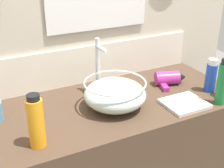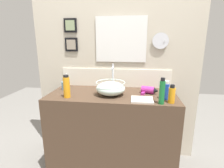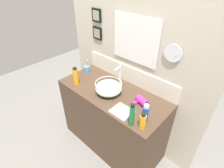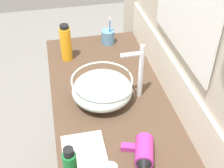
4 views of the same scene
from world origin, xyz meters
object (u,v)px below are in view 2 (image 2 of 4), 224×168
object	(u,v)px
spray_bottle	(172,95)
faucet	(113,75)
lotion_bottle	(162,92)
toothbrush_cup	(65,85)
glass_bowl_sink	(111,88)
soap_dispenser	(166,91)
hair_drier	(149,90)
shampoo_bottle	(67,87)
hand_towel	(142,100)

from	to	relation	value
spray_bottle	faucet	bearing A→B (deg)	149.00
lotion_bottle	toothbrush_cup	bearing A→B (deg)	161.63
spray_bottle	lotion_bottle	xyz separation A→B (m)	(-0.09, -0.04, 0.03)
glass_bowl_sink	faucet	xyz separation A→B (m)	(-0.00, 0.18, 0.09)
soap_dispenser	glass_bowl_sink	bearing A→B (deg)	172.60
glass_bowl_sink	hair_drier	size ratio (longest dim) A/B	1.57
hair_drier	shampoo_bottle	bearing A→B (deg)	-164.06
glass_bowl_sink	hair_drier	distance (m)	0.39
faucet	hair_drier	size ratio (longest dim) A/B	1.56
glass_bowl_sink	hand_towel	bearing A→B (deg)	-23.43
lotion_bottle	hand_towel	world-z (taller)	lotion_bottle
toothbrush_cup	lotion_bottle	bearing A→B (deg)	-18.37
shampoo_bottle	faucet	bearing A→B (deg)	37.54
hair_drier	soap_dispenser	size ratio (longest dim) A/B	1.05
glass_bowl_sink	hand_towel	distance (m)	0.34
hair_drier	spray_bottle	distance (m)	0.30
shampoo_bottle	hand_towel	world-z (taller)	shampoo_bottle
faucet	soap_dispenser	bearing A→B (deg)	-25.09
hair_drier	soap_dispenser	xyz separation A→B (m)	(0.14, -0.16, 0.05)
toothbrush_cup	shampoo_bottle	xyz separation A→B (m)	(0.12, -0.27, 0.06)
faucet	toothbrush_cup	bearing A→B (deg)	-175.43
toothbrush_cup	hand_towel	world-z (taller)	toothbrush_cup
hair_drier	toothbrush_cup	size ratio (longest dim) A/B	1.02
hair_drier	spray_bottle	size ratio (longest dim) A/B	1.13
hair_drier	shampoo_bottle	size ratio (longest dim) A/B	0.85
glass_bowl_sink	spray_bottle	xyz separation A→B (m)	(0.55, -0.16, 0.00)
shampoo_bottle	glass_bowl_sink	bearing A→B (deg)	18.18
lotion_bottle	spray_bottle	bearing A→B (deg)	22.42
faucet	hand_towel	distance (m)	0.46
hair_drier	shampoo_bottle	world-z (taller)	shampoo_bottle
toothbrush_cup	hand_towel	bearing A→B (deg)	-17.82
spray_bottle	shampoo_bottle	bearing A→B (deg)	178.46
toothbrush_cup	hair_drier	bearing A→B (deg)	-2.65
hair_drier	hand_towel	bearing A→B (deg)	-109.09
glass_bowl_sink	lotion_bottle	distance (m)	0.50
glass_bowl_sink	shampoo_bottle	xyz separation A→B (m)	(-0.40, -0.13, 0.04)
soap_dispenser	hand_towel	size ratio (longest dim) A/B	0.89
glass_bowl_sink	shampoo_bottle	distance (m)	0.42
soap_dispenser	lotion_bottle	xyz separation A→B (m)	(-0.06, -0.13, 0.02)
faucet	hair_drier	bearing A→B (deg)	-12.35
spray_bottle	lotion_bottle	world-z (taller)	lotion_bottle
soap_dispenser	lotion_bottle	world-z (taller)	lotion_bottle
toothbrush_cup	hand_towel	distance (m)	0.87
toothbrush_cup	faucet	bearing A→B (deg)	4.57
spray_bottle	lotion_bottle	size ratio (longest dim) A/B	0.71
toothbrush_cup	lotion_bottle	xyz separation A→B (m)	(0.99, -0.33, 0.06)
glass_bowl_sink	toothbrush_cup	bearing A→B (deg)	165.63
faucet	spray_bottle	xyz separation A→B (m)	(0.55, -0.33, -0.09)
faucet	lotion_bottle	bearing A→B (deg)	-38.54
faucet	shampoo_bottle	world-z (taller)	faucet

